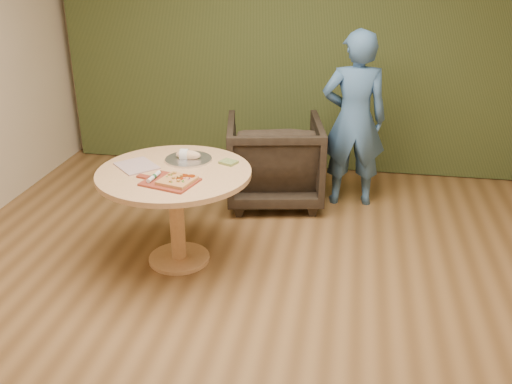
{
  "coord_description": "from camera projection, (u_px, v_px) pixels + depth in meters",
  "views": [
    {
      "loc": [
        0.67,
        -3.0,
        2.29
      ],
      "look_at": [
        0.1,
        0.25,
        0.83
      ],
      "focal_mm": 40.0,
      "sensor_mm": 36.0,
      "label": 1
    }
  ],
  "objects": [
    {
      "name": "flatbread_pizza",
      "position": [
        177.0,
        180.0,
        3.92
      ],
      "size": [
        0.27,
        0.27,
        0.04
      ],
      "rotation": [
        0.0,
        0.0,
        -0.27
      ],
      "color": "tan",
      "rests_on": "pizza_paddle"
    },
    {
      "name": "newspaper",
      "position": [
        137.0,
        166.0,
        4.23
      ],
      "size": [
        0.39,
        0.39,
        0.01
      ],
      "primitive_type": "cube",
      "rotation": [
        0.0,
        0.0,
        -0.78
      ],
      "color": "silver",
      "rests_on": "pedestal_table"
    },
    {
      "name": "person_standing",
      "position": [
        354.0,
        120.0,
        5.13
      ],
      "size": [
        0.63,
        0.46,
        1.61
      ],
      "primitive_type": "imported",
      "rotation": [
        0.0,
        0.0,
        3.27
      ],
      "color": "#3D6698",
      "rests_on": "ground"
    },
    {
      "name": "bread_roll",
      "position": [
        187.0,
        155.0,
        4.33
      ],
      "size": [
        0.19,
        0.09,
        0.09
      ],
      "color": "#E8BD8D",
      "rests_on": "serving_tray"
    },
    {
      "name": "armchair",
      "position": [
        274.0,
        157.0,
        5.31
      ],
      "size": [
        0.99,
        0.95,
        0.88
      ],
      "primitive_type": "imported",
      "rotation": [
        0.0,
        0.0,
        3.33
      ],
      "color": "black",
      "rests_on": "ground"
    },
    {
      "name": "curtain",
      "position": [
        291.0,
        36.0,
        5.78
      ],
      "size": [
        4.8,
        0.14,
        2.78
      ],
      "primitive_type": "cube",
      "color": "#303B1A",
      "rests_on": "ground"
    },
    {
      "name": "serving_tray",
      "position": [
        189.0,
        159.0,
        4.35
      ],
      "size": [
        0.36,
        0.36,
        0.02
      ],
      "color": "silver",
      "rests_on": "pedestal_table"
    },
    {
      "name": "room_shell",
      "position": [
        231.0,
        115.0,
        3.17
      ],
      "size": [
        5.04,
        6.04,
        2.84
      ],
      "color": "brown",
      "rests_on": "ground"
    },
    {
      "name": "pizza_paddle",
      "position": [
        169.0,
        182.0,
        3.94
      ],
      "size": [
        0.47,
        0.36,
        0.01
      ],
      "rotation": [
        0.0,
        0.0,
        -0.27
      ],
      "color": "maroon",
      "rests_on": "pedestal_table"
    },
    {
      "name": "cutlery_roll",
      "position": [
        154.0,
        177.0,
        3.97
      ],
      "size": [
        0.05,
        0.2,
        0.03
      ],
      "rotation": [
        0.0,
        0.0,
        -0.12
      ],
      "color": "silver",
      "rests_on": "pizza_paddle"
    },
    {
      "name": "green_packet",
      "position": [
        229.0,
        162.0,
        4.28
      ],
      "size": [
        0.15,
        0.14,
        0.02
      ],
      "primitive_type": "cube",
      "rotation": [
        0.0,
        0.0,
        -0.42
      ],
      "color": "#576A30",
      "rests_on": "pedestal_table"
    },
    {
      "name": "pedestal_table",
      "position": [
        175.0,
        188.0,
        4.21
      ],
      "size": [
        1.13,
        1.13,
        0.75
      ],
      "rotation": [
        0.0,
        0.0,
        -0.15
      ],
      "color": "tan",
      "rests_on": "ground"
    }
  ]
}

